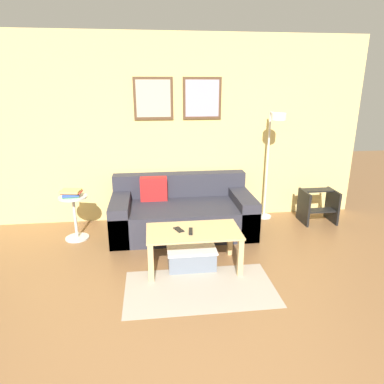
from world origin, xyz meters
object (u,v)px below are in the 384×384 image
remote_control (191,231)px  floor_lamp (273,146)px  cell_phone (179,230)px  book_stack (71,193)px  storage_bin (191,257)px  step_stool (318,205)px  coffee_table (193,237)px  side_table (75,214)px  couch (182,212)px

remote_control → floor_lamp: bearing=49.9°
remote_control → cell_phone: remote_control is taller
floor_lamp → book_stack: floor_lamp is taller
book_stack → remote_control: 1.67m
storage_bin → book_stack: bearing=148.0°
book_stack → step_stool: book_stack is taller
storage_bin → floor_lamp: floor_lamp is taller
coffee_table → step_stool: (1.93, 1.05, -0.10)m
side_table → remote_control: side_table is taller
cell_phone → coffee_table: bearing=-35.1°
coffee_table → book_stack: 1.68m
floor_lamp → cell_phone: floor_lamp is taller
couch → cell_phone: bearing=-97.2°
storage_bin → cell_phone: (-0.13, 0.02, 0.32)m
book_stack → step_stool: size_ratio=0.56×
cell_phone → book_stack: bearing=123.6°
floor_lamp → step_stool: size_ratio=3.32×
side_table → cell_phone: (1.25, -0.86, 0.09)m
storage_bin → coffee_table: bearing=-35.5°
floor_lamp → side_table: size_ratio=2.72×
coffee_table → couch: bearing=91.8°
coffee_table → book_stack: size_ratio=3.78×
couch → coffee_table: 1.00m
side_table → cell_phone: 1.52m
couch → book_stack: couch is taller
couch → book_stack: (-1.38, -0.12, 0.37)m
storage_bin → cell_phone: bearing=171.5°
floor_lamp → couch: bearing=-173.7°
couch → step_stool: (1.96, 0.05, 0.00)m
side_table → step_stool: size_ratio=1.22×
remote_control → cell_phone: size_ratio=1.07×
side_table → book_stack: book_stack is taller
couch → side_table: couch is taller
step_stool → side_table: bearing=-177.4°
book_stack → floor_lamp: bearing=5.5°
couch → remote_control: size_ratio=12.29×
couch → coffee_table: bearing=-88.2°
couch → cell_phone: 0.99m
storage_bin → floor_lamp: (1.25, 1.12, 0.99)m
storage_bin → cell_phone: cell_phone is taller
book_stack → cell_phone: book_stack is taller
coffee_table → remote_control: remote_control is taller
coffee_table → side_table: size_ratio=1.73×
remote_control → cell_phone: 0.14m
book_stack → side_table: bearing=46.0°
coffee_table → cell_phone: size_ratio=7.06×
cell_phone → remote_control: bearing=-53.6°
couch → side_table: size_ratio=3.23×
floor_lamp → book_stack: (-2.64, -0.25, -0.49)m
coffee_table → storage_bin: (-0.02, 0.01, -0.24)m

